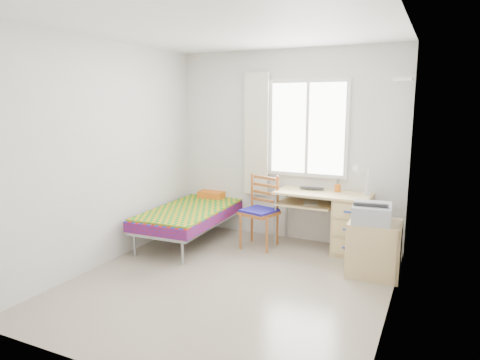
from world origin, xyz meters
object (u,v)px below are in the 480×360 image
Objects in this scene: chair at (261,207)px; cabinet at (374,248)px; bed at (196,211)px; printer at (372,213)px; desk at (347,221)px.

chair is 1.57m from cabinet.
bed is at bearing -157.08° from chair.
printer is (-0.04, -0.01, 0.41)m from cabinet.
chair is 1.52m from printer.
printer reaches higher than desk.
chair is (0.93, 0.11, 0.13)m from bed.
printer is at bearing -8.54° from bed.
chair is 1.57× the size of cabinet.
bed is at bearing 171.66° from cabinet.
chair reaches higher than cabinet.
desk is 1.11m from chair.
printer is (2.39, -0.27, 0.31)m from bed.
cabinet is 0.41m from printer.
desk is 2.00× the size of cabinet.
desk is 0.75m from cabinet.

